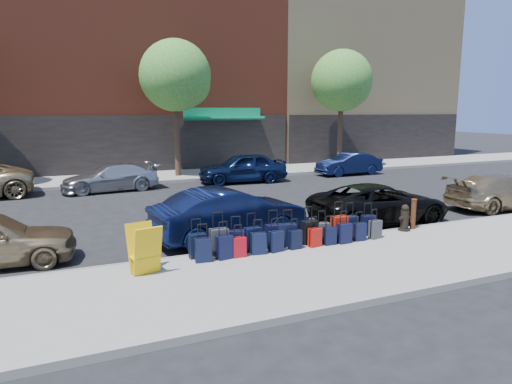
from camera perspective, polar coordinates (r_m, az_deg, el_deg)
name	(u,v)px	position (r m, az deg, el deg)	size (l,w,h in m)	color
ground	(228,214)	(16.48, -3.50, -2.78)	(120.00, 120.00, 0.00)	black
sidewalk_near	(324,269)	(10.81, 8.46, -9.46)	(60.00, 4.00, 0.15)	gray
sidewalk_far	(167,176)	(25.95, -11.03, 1.97)	(60.00, 4.00, 0.15)	gray
curb_near	(284,245)	(12.48, 3.56, -6.67)	(60.00, 0.08, 0.15)	gray
curb_far	(176,181)	(24.00, -9.99, 1.35)	(60.00, 0.08, 0.15)	gray
building_center	(136,16)	(34.14, -14.72, 20.47)	(17.00, 12.85, 20.00)	maroon
building_right	(336,45)	(39.79, 9.98, 17.66)	(15.00, 12.12, 18.00)	tan
tree_center	(178,78)	(25.42, -9.74, 13.91)	(3.80, 3.80, 7.27)	black
tree_right	(344,82)	(29.73, 10.89, 13.31)	(3.80, 3.80, 7.27)	black
suitcase_front_0	(197,246)	(11.21, -7.36, -6.67)	(0.40, 0.22, 0.96)	black
suitcase_front_1	(219,242)	(11.35, -4.64, -6.22)	(0.45, 0.25, 1.08)	#35353A
suitcase_front_2	(236,242)	(11.49, -2.48, -6.22)	(0.42, 0.29, 0.94)	black
suitcase_front_3	(252,239)	(11.65, -0.46, -5.91)	(0.43, 0.27, 0.98)	black
suitcase_front_4	(274,236)	(11.92, 2.22, -5.53)	(0.44, 0.28, 1.00)	black
suitcase_front_5	(288,235)	(12.06, 4.05, -5.38)	(0.43, 0.28, 0.98)	black
suitcase_front_6	(310,232)	(12.34, 6.71, -5.01)	(0.45, 0.29, 1.01)	black
suitcase_front_7	(322,232)	(12.56, 8.29, -5.00)	(0.37, 0.22, 0.86)	#3F3F45
suitcase_front_8	(339,228)	(12.85, 10.38, -4.42)	(0.45, 0.27, 1.07)	#A5180A
suitcase_front_9	(350,227)	(13.11, 11.68, -4.28)	(0.42, 0.24, 0.99)	black
suitcase_front_10	(368,225)	(13.48, 13.85, -4.05)	(0.42, 0.28, 0.93)	black
suitcase_back_0	(203,250)	(10.92, -6.62, -7.22)	(0.41, 0.27, 0.91)	black
suitcase_back_1	(225,247)	(11.07, -3.95, -6.91)	(0.42, 0.29, 0.92)	black
suitcase_back_2	(239,247)	(11.20, -2.16, -6.88)	(0.34, 0.20, 0.80)	#AE0B17
suitcase_back_3	(258,243)	(11.41, 0.30, -6.44)	(0.39, 0.26, 0.87)	black
suitcase_back_4	(276,241)	(11.61, 2.53, -6.18)	(0.39, 0.27, 0.86)	black
suitcase_back_5	(295,240)	(11.87, 4.90, -5.94)	(0.35, 0.23, 0.79)	black
suitcase_back_6	(315,237)	(12.12, 7.37, -5.64)	(0.36, 0.24, 0.80)	#B2120B
suitcase_back_7	(330,236)	(12.35, 9.20, -5.42)	(0.33, 0.20, 0.78)	black
suitcase_back_8	(344,233)	(12.55, 10.99, -5.08)	(0.38, 0.23, 0.88)	black
suitcase_back_9	(360,232)	(12.89, 12.82, -4.85)	(0.34, 0.20, 0.80)	black
suitcase_back_10	(375,229)	(13.20, 14.68, -4.54)	(0.38, 0.26, 0.83)	#36363B
fire_hydrant	(405,219)	(14.29, 18.09, -3.17)	(0.41, 0.36, 0.79)	black
bollard	(413,213)	(14.55, 19.08, -2.55)	(0.17, 0.17, 0.92)	#38190C
display_rack	(144,249)	(10.34, -13.77, -6.99)	(0.73, 0.78, 1.08)	yellow
car_near_1	(230,214)	(13.14, -3.30, -2.78)	(1.58, 4.53, 1.49)	#0D163D
car_near_2	(379,204)	(15.60, 15.17, -1.40)	(2.17, 4.70, 1.31)	black
car_near_3	(503,192)	(19.60, 28.46, 0.03)	(1.84, 4.52, 1.31)	tan
car_far_1	(110,178)	(22.11, -17.75, 1.74)	(1.77, 4.36, 1.26)	#B5B7BD
car_far_2	(242,168)	(23.57, -1.70, 3.05)	(1.82, 4.53, 1.54)	#0D183B
car_far_3	(349,164)	(26.95, 11.52, 3.46)	(1.35, 3.88, 1.28)	#0D1639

